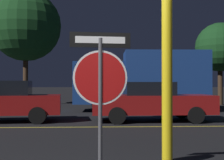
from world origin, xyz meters
The scene contains 8 objects.
road_center_stripe centered at (0.00, 7.04, 0.00)m, with size 41.04×0.12×0.01m, color gold.
stop_sign centered at (0.37, 1.45, 1.50)m, with size 0.89×0.11×2.15m.
yellow_pole_right centered at (1.09, 0.27, 1.57)m, with size 0.12×0.12×3.14m, color yellow.
passing_car_2 centered at (-3.11, 8.54, 0.75)m, with size 4.35×2.10×1.51m.
passing_car_3 centered at (2.34, 8.60, 0.74)m, with size 4.61×2.04×1.47m.
delivery_truck centered at (2.48, 12.94, 1.64)m, with size 6.81×2.65×3.06m.
tree_0 centered at (8.55, 17.52, 3.85)m, with size 3.28×3.28×5.52m.
tree_1 centered at (-4.40, 17.48, 5.18)m, with size 4.61×4.61×7.50m.
Camera 1 is at (0.34, -3.08, 1.40)m, focal length 50.00 mm.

